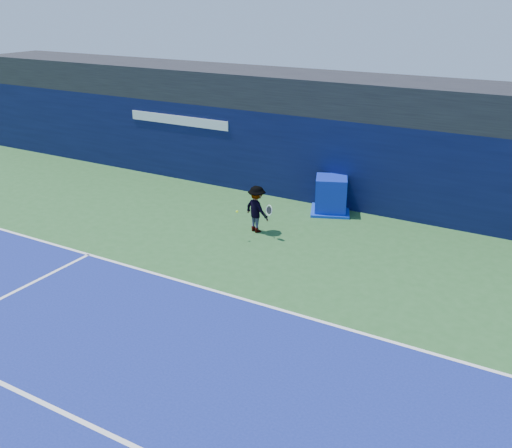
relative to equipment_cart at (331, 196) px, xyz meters
The scene contains 8 objects.
ground 9.56m from the equipment_cart, 87.30° to the right, with size 80.00×80.00×0.00m, color #295A28.
baseline 6.58m from the equipment_cart, 86.06° to the right, with size 24.00×0.10×0.01m, color white.
service_line 11.56m from the equipment_cart, 87.76° to the right, with size 24.00×0.10×0.01m, color white.
stadium_band 3.65m from the equipment_cart, 77.07° to the left, with size 36.00×3.00×1.20m, color black.
back_wall_assembly 1.42m from the equipment_cart, 65.11° to the left, with size 36.00×1.03×3.00m.
equipment_cart is the anchor object (origin of this frame).
tennis_player 3.00m from the equipment_cart, 115.89° to the right, with size 1.26×0.83×1.46m.
tennis_ball 3.86m from the equipment_cart, 112.66° to the right, with size 0.07×0.07×0.07m.
Camera 1 is at (6.30, -7.25, 6.79)m, focal length 40.00 mm.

